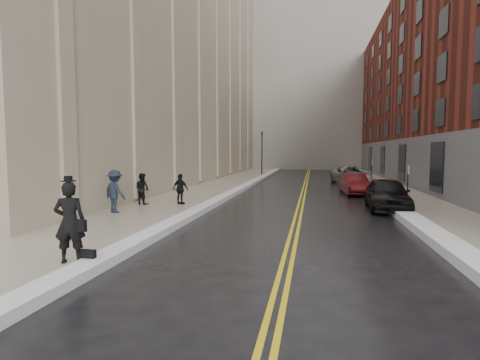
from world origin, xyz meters
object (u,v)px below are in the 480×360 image
at_px(car_black, 387,194).
at_px(car_silver_far, 351,175).
at_px(car_maroon, 354,184).
at_px(pedestrian_a, 142,189).
at_px(pedestrian_c, 181,189).
at_px(car_silver_near, 363,182).
at_px(pedestrian_b, 115,191).
at_px(pedestrian_main, 70,222).

xyz_separation_m(car_black, car_silver_far, (-0.35, 15.02, 0.00)).
bearing_deg(car_black, car_maroon, 100.24).
bearing_deg(pedestrian_a, pedestrian_c, -147.07).
height_order(car_black, pedestrian_c, pedestrian_c).
distance_m(car_silver_near, car_silver_far, 5.62).
xyz_separation_m(car_black, pedestrian_c, (-10.50, -1.03, 0.15)).
relative_size(car_black, pedestrian_b, 2.45).
xyz_separation_m(car_black, pedestrian_main, (-9.61, -11.41, 0.37)).
bearing_deg(pedestrian_b, car_silver_near, -108.35).
relative_size(car_maroon, pedestrian_main, 2.09).
height_order(car_black, pedestrian_main, pedestrian_main).
distance_m(pedestrian_b, pedestrian_c, 3.70).
relative_size(pedestrian_main, pedestrian_b, 1.06).
relative_size(pedestrian_a, pedestrian_c, 1.02).
xyz_separation_m(car_maroon, pedestrian_b, (-11.61, -10.97, 0.41)).
bearing_deg(car_maroon, pedestrian_a, -149.66).
bearing_deg(car_silver_far, pedestrian_a, -133.98).
bearing_deg(pedestrian_b, pedestrian_main, 135.95).
bearing_deg(car_maroon, car_silver_far, 81.11).
distance_m(car_black, car_silver_near, 9.42).
relative_size(car_silver_near, car_silver_far, 0.75).
bearing_deg(car_maroon, pedestrian_main, -120.77).
distance_m(car_silver_near, pedestrian_a, 16.54).
xyz_separation_m(car_silver_near, pedestrian_main, (-9.61, -20.83, 0.54)).
xyz_separation_m(car_silver_far, pedestrian_a, (-12.12, -16.47, 0.16)).
bearing_deg(pedestrian_c, car_silver_far, -105.29).
height_order(car_maroon, pedestrian_main, pedestrian_main).
xyz_separation_m(pedestrian_a, pedestrian_b, (-0.03, -2.70, 0.15)).
bearing_deg(pedestrian_a, car_maroon, -123.45).
xyz_separation_m(car_black, car_maroon, (-0.88, 6.82, -0.10)).
height_order(car_silver_far, pedestrian_c, pedestrian_c).
bearing_deg(car_black, car_silver_far, 94.20).
bearing_deg(pedestrian_b, car_maroon, -112.33).
bearing_deg(pedestrian_a, pedestrian_b, 110.49).
bearing_deg(car_black, car_silver_near, 92.85).
xyz_separation_m(car_silver_near, pedestrian_c, (-10.50, -10.45, 0.32)).
relative_size(pedestrian_a, pedestrian_b, 0.85).
bearing_deg(car_black, pedestrian_b, -158.80).
distance_m(pedestrian_main, pedestrian_b, 7.82).
height_order(car_silver_near, pedestrian_a, pedestrian_a).
xyz_separation_m(car_black, pedestrian_b, (-12.50, -4.14, 0.31)).
xyz_separation_m(car_black, pedestrian_a, (-12.47, -1.45, 0.16)).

